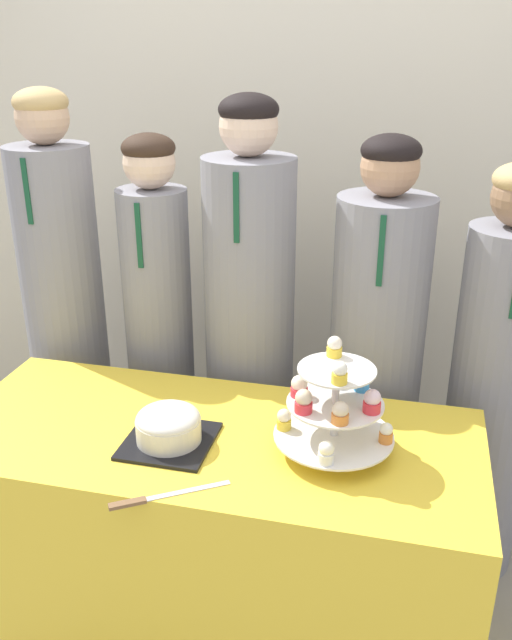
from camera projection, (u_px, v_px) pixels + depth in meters
name	position (u px, v px, depth m)	size (l,w,h in m)	color
wall_back	(296.00, 153.00, 2.84)	(9.00, 0.06, 2.70)	beige
table	(214.00, 538.00, 2.09)	(1.54, 0.65, 0.75)	yellow
round_cake	(168.00, 426.00, 1.88)	(0.24, 0.24, 0.11)	black
cake_knife	(150.00, 499.00, 1.67)	(0.27, 0.18, 0.01)	silver
cupcake_stand	(334.00, 405.00, 1.81)	(0.33, 0.33, 0.31)	silver
student_0	(67.00, 324.00, 2.58)	(0.30, 0.30, 1.65)	gray
student_1	(160.00, 346.00, 2.52)	(0.25, 0.25, 1.51)	gray
student_2	(250.00, 345.00, 2.43)	(0.31, 0.32, 1.64)	gray
student_3	(374.00, 373.00, 2.35)	(0.32, 0.32, 1.53)	gray
student_4	(493.00, 392.00, 2.27)	(0.29, 0.30, 1.46)	gray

